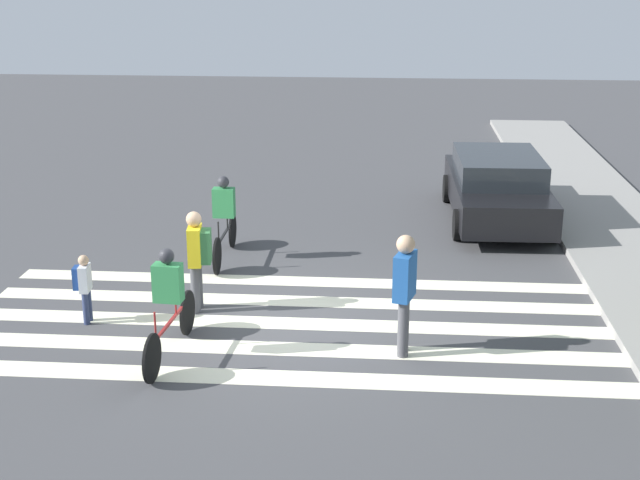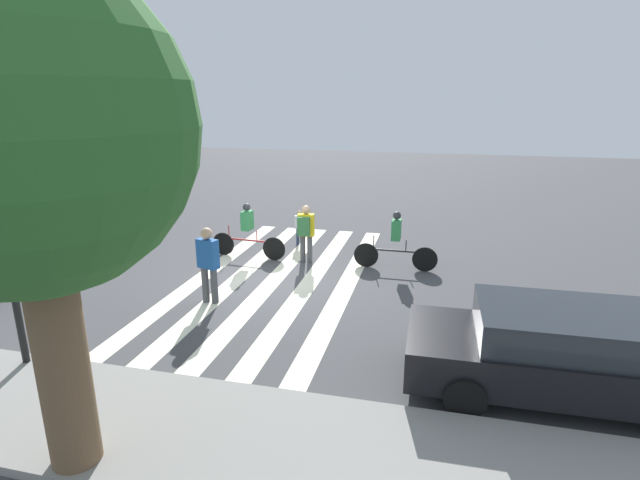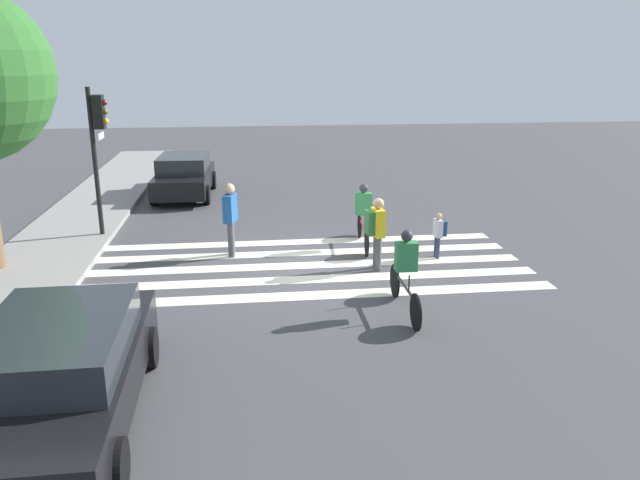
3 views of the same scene
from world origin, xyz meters
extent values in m
plane|color=#444447|center=(0.00, 0.00, 0.00)|extent=(60.00, 60.00, 0.00)
cube|color=#F2EDCC|center=(-1.90, 0.00, 0.00)|extent=(0.48, 10.00, 0.01)
cube|color=#F2EDCC|center=(-0.95, 0.00, 0.00)|extent=(0.48, 10.00, 0.01)
cube|color=#F2EDCC|center=(0.00, 0.00, 0.00)|extent=(0.48, 10.00, 0.01)
cube|color=#F2EDCC|center=(0.95, 0.00, 0.00)|extent=(0.48, 10.00, 0.01)
cube|color=#F2EDCC|center=(1.90, 0.00, 0.00)|extent=(0.48, 10.00, 0.01)
cylinder|color=#4C4C51|center=(0.84, 1.82, 0.43)|extent=(0.16, 0.16, 0.85)
cylinder|color=#4C4C51|center=(1.07, 1.82, 0.43)|extent=(0.16, 0.16, 0.85)
cube|color=#1E5199|center=(0.96, 1.82, 1.19)|extent=(0.54, 0.35, 0.67)
sphere|color=tan|center=(0.96, 1.82, 1.66)|extent=(0.27, 0.27, 0.27)
cylinder|color=navy|center=(0.13, -3.10, 0.26)|extent=(0.10, 0.10, 0.53)
cylinder|color=navy|center=(0.27, -3.10, 0.26)|extent=(0.10, 0.10, 0.53)
cube|color=silver|center=(0.20, -3.10, 0.74)|extent=(0.32, 0.17, 0.42)
sphere|color=tan|center=(0.20, -3.10, 1.03)|extent=(0.17, 0.17, 0.17)
cube|color=navy|center=(0.19, -3.22, 0.74)|extent=(0.24, 0.13, 0.35)
cylinder|color=#4C4C51|center=(-0.55, -1.49, 0.39)|extent=(0.15, 0.15, 0.79)
cylinder|color=#4C4C51|center=(-0.34, -1.49, 0.39)|extent=(0.15, 0.15, 0.79)
cube|color=yellow|center=(-0.45, -1.49, 1.10)|extent=(0.48, 0.26, 0.62)
sphere|color=tan|center=(-0.45, -1.49, 1.54)|extent=(0.25, 0.25, 0.25)
cube|color=#2D6638|center=(-0.42, -1.31, 1.10)|extent=(0.36, 0.20, 0.52)
cylinder|color=black|center=(-2.17, -1.49, 0.34)|extent=(0.68, 0.04, 0.68)
cylinder|color=black|center=(-3.78, -1.49, 0.34)|extent=(0.68, 0.04, 0.68)
cube|color=black|center=(-2.97, -1.49, 0.53)|extent=(1.36, 0.04, 0.04)
cylinder|color=black|center=(-3.25, -1.49, 0.69)|extent=(0.03, 0.03, 0.32)
cylinder|color=black|center=(-2.37, -1.49, 0.73)|extent=(0.03, 0.03, 0.40)
cube|color=#338C4C|center=(-2.97, -1.49, 1.12)|extent=(0.24, 0.40, 0.55)
sphere|color=#333338|center=(-2.97, -1.49, 1.52)|extent=(0.22, 0.22, 0.22)
cylinder|color=black|center=(2.14, -1.55, 0.34)|extent=(0.69, 0.09, 0.68)
cylinder|color=black|center=(0.51, -1.43, 0.34)|extent=(0.69, 0.09, 0.68)
cube|color=maroon|center=(1.32, -1.49, 0.53)|extent=(1.39, 0.14, 0.04)
cylinder|color=maroon|center=(1.04, -1.47, 0.69)|extent=(0.03, 0.03, 0.32)
cylinder|color=maroon|center=(1.93, -1.54, 0.73)|extent=(0.03, 0.03, 0.40)
cube|color=#338C4C|center=(1.32, -1.49, 1.13)|extent=(0.27, 0.42, 0.55)
sphere|color=#333338|center=(1.32, -1.49, 1.52)|extent=(0.22, 0.22, 0.22)
cube|color=black|center=(-6.08, 3.89, 0.60)|extent=(4.82, 1.97, 0.67)
cube|color=#23282D|center=(-6.08, 3.89, 1.20)|extent=(2.66, 1.78, 0.53)
cylinder|color=black|center=(-4.61, 4.84, 0.32)|extent=(0.64, 0.21, 0.64)
cylinder|color=black|center=(-4.58, 2.99, 0.32)|extent=(0.64, 0.21, 0.64)
cylinder|color=black|center=(-7.57, 4.80, 0.32)|extent=(0.64, 0.21, 0.64)
cylinder|color=black|center=(-7.54, 2.94, 0.32)|extent=(0.64, 0.21, 0.64)
camera|label=1|loc=(12.82, 1.56, 5.48)|focal=50.00mm
camera|label=2|loc=(-4.03, 11.62, 4.66)|focal=28.00mm
camera|label=3|loc=(-13.68, 1.39, 4.70)|focal=35.00mm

